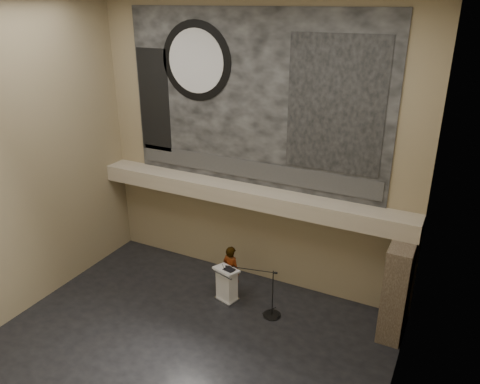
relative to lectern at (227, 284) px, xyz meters
The scene contains 20 objects.
floor 2.41m from the lectern, 89.90° to the right, with size 10.00×10.00×0.00m, color black.
wall_back 4.05m from the lectern, 89.86° to the left, with size 10.00×0.02×8.50m, color #8B7A58.
wall_front 7.34m from the lectern, 89.96° to the right, with size 10.00×0.02×8.50m, color #8B7A58.
wall_left 6.64m from the lectern, 154.89° to the right, with size 0.02×8.00×8.50m, color #8B7A58.
wall_right 6.65m from the lectern, 25.07° to the right, with size 0.02×8.00×8.50m, color #8B7A58.
soffit 2.71m from the lectern, 89.81° to the left, with size 10.00×0.80×0.50m, color tan.
sprinkler_left 2.91m from the lectern, 142.86° to the left, with size 0.04×0.04×0.06m, color #B2893D.
sprinkler_right 3.09m from the lectern, 32.41° to the left, with size 0.04×0.04×0.06m, color #B2893D.
banner 5.40m from the lectern, 89.86° to the left, with size 8.00×0.05×5.00m, color black.
banner_text_strip 3.48m from the lectern, 89.85° to the left, with size 7.76×0.02×0.55m, color #2F2F2F.
banner_clock_rim 6.60m from the lectern, 138.50° to the left, with size 2.30×2.30×0.02m, color black.
banner_clock_face 6.59m from the lectern, 138.86° to the left, with size 1.84×1.84×0.02m, color silver.
banner_building_print 5.99m from the lectern, 33.46° to the left, with size 2.60×0.02×3.60m, color black.
banner_brick_print 6.13m from the lectern, 154.93° to the left, with size 1.10×0.02×3.20m, color black.
stone_pier 4.79m from the lectern, ahead, with size 0.60×1.40×2.70m, color #423528.
lectern is the anchor object (origin of this frame).
binder 0.58m from the lectern, 23.52° to the right, with size 0.31×0.25×0.04m, color black.
papers 0.58m from the lectern, 158.44° to the right, with size 0.21×0.29×0.01m, color silver.
speaker_person 0.44m from the lectern, 95.78° to the left, with size 0.60×0.39×1.64m, color silver.
mic_stand 1.48m from the lectern, ahead, with size 1.60×0.56×1.48m.
Camera 1 is at (5.65, -7.94, 8.38)m, focal length 35.00 mm.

